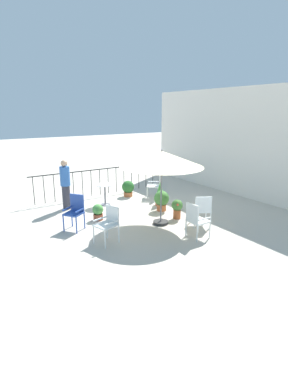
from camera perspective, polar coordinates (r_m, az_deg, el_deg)
ground_plane at (r=9.30m, az=-0.30°, el=-4.76°), size 60.00×60.00×0.00m
villa_facade at (r=11.89m, az=18.82°, el=8.78°), size 10.28×0.30×4.02m
terrace_railing at (r=11.72m, az=-8.40°, el=2.74°), size 0.03×5.33×1.01m
patio_umbrella_0 at (r=8.29m, az=3.37°, el=6.19°), size 2.32×2.32×2.17m
cafe_table_0 at (r=10.41m, az=-7.42°, el=0.20°), size 0.61×0.61×0.74m
patio_chair_0 at (r=11.21m, az=2.31°, el=1.56°), size 0.67×0.68×0.94m
patio_chair_1 at (r=8.57m, az=10.90°, el=-3.07°), size 0.66×0.66×0.91m
patio_chair_2 at (r=7.75m, az=9.78°, el=-4.96°), size 0.47×0.47×0.94m
patio_chair_3 at (r=7.45m, az=-6.77°, el=-5.67°), size 0.57×0.59×0.91m
patio_chair_4 at (r=8.43m, az=-12.93°, el=-3.30°), size 0.61×0.61×0.97m
potted_plant_0 at (r=9.12m, az=6.30°, el=-2.93°), size 0.34×0.34×0.59m
potted_plant_1 at (r=9.80m, az=3.35°, el=-1.45°), size 0.49×0.49×0.66m
potted_plant_2 at (r=10.34m, az=3.07°, el=-0.24°), size 0.37×0.37×0.83m
potted_plant_3 at (r=11.44m, az=-3.04°, el=0.76°), size 0.47×0.47×0.60m
potted_plant_4 at (r=9.10m, az=-8.73°, el=-3.71°), size 0.32×0.32×0.49m
standing_person at (r=10.17m, az=-14.68°, el=1.46°), size 0.36×0.36×1.64m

